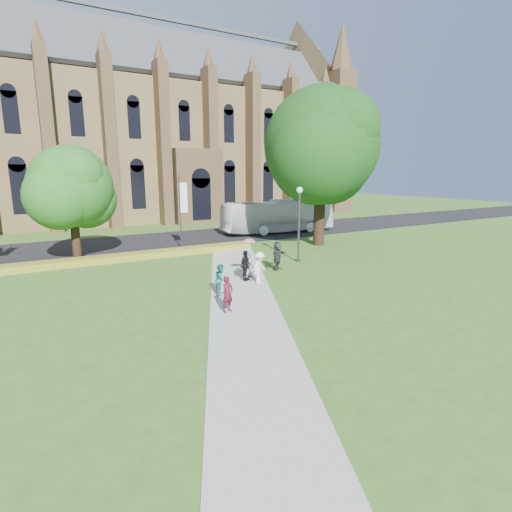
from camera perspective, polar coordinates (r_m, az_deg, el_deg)
ground at (r=19.31m, az=-0.49°, el=-6.93°), size 160.00×160.00×0.00m
road at (r=37.49m, az=-15.98°, el=1.89°), size 160.00×10.00×0.02m
footpath at (r=20.13m, az=-1.93°, el=-6.08°), size 15.58×28.54×0.04m
flower_hedge at (r=30.49m, az=-16.36°, el=0.05°), size 18.00×1.40×0.45m
cathedral at (r=59.15m, az=-12.04°, el=18.21°), size 52.60×18.25×28.00m
streetlamp at (r=28.00m, az=6.18°, el=5.82°), size 0.44×0.44×5.24m
large_tree at (r=34.84m, az=9.33°, el=15.26°), size 9.60×9.60×13.20m
street_tree_1 at (r=30.50m, az=-24.92°, el=8.92°), size 5.60×5.60×8.05m
banner_pole_0 at (r=33.12m, az=-10.62°, el=6.78°), size 0.70×0.10×6.00m
tour_coach at (r=41.93m, az=3.18°, el=5.70°), size 12.35×3.82×3.39m
pedestrian_0 at (r=17.99m, az=-4.09°, el=-5.46°), size 0.70×0.56×1.66m
pedestrian_1 at (r=20.55m, az=-5.02°, el=-3.34°), size 0.94×0.99×1.61m
pedestrian_2 at (r=22.59m, az=0.50°, el=-1.66°), size 1.33×1.18×1.79m
pedestrian_3 at (r=23.11m, az=-1.56°, el=-1.37°), size 1.11×0.95×1.78m
pedestrian_4 at (r=23.93m, az=-1.24°, el=-1.20°), size 0.84×0.65×1.54m
pedestrian_5 at (r=25.77m, az=3.11°, el=0.08°), size 1.72×1.41×1.84m
parasol at (r=23.88m, az=-0.99°, el=1.49°), size 1.01×1.01×0.68m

